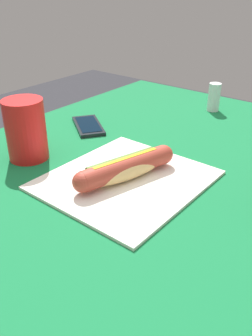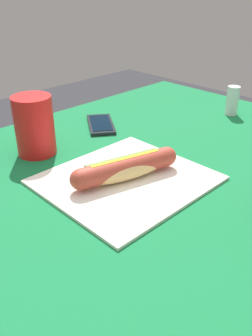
{
  "view_description": "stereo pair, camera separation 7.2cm",
  "coord_description": "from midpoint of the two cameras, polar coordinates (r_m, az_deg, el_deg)",
  "views": [
    {
      "loc": [
        -0.53,
        -0.38,
        1.14
      ],
      "look_at": [
        -0.04,
        0.01,
        0.8
      ],
      "focal_mm": 38.74,
      "sensor_mm": 36.0,
      "label": 1
    },
    {
      "loc": [
        -0.49,
        -0.44,
        1.14
      ],
      "look_at": [
        -0.04,
        0.01,
        0.8
      ],
      "focal_mm": 38.74,
      "sensor_mm": 36.0,
      "label": 2
    }
  ],
  "objects": [
    {
      "name": "hot_dog",
      "position": [
        0.72,
        2.82,
        -0.02
      ],
      "size": [
        0.23,
        0.1,
        0.05
      ],
      "color": "#E5BC75",
      "rests_on": "paper_wrapper"
    },
    {
      "name": "dining_table",
      "position": [
        0.83,
        5.01,
        -9.33
      ],
      "size": [
        1.21,
        0.9,
        0.77
      ],
      "color": "brown",
      "rests_on": "ground"
    },
    {
      "name": "cell_phone",
      "position": [
        1.0,
        -1.94,
        6.84
      ],
      "size": [
        0.13,
        0.15,
        0.01
      ],
      "color": "black",
      "rests_on": "dining_table"
    },
    {
      "name": "drinking_cup",
      "position": [
        0.84,
        -11.85,
        6.48
      ],
      "size": [
        0.09,
        0.09,
        0.14
      ],
      "primitive_type": "cylinder",
      "color": "red",
      "rests_on": "dining_table"
    },
    {
      "name": "salt_shaker",
      "position": [
        1.13,
        18.19,
        10.02
      ],
      "size": [
        0.04,
        0.04,
        0.08
      ],
      "primitive_type": "cylinder",
      "color": "silver",
      "rests_on": "dining_table"
    },
    {
      "name": "paper_wrapper",
      "position": [
        0.73,
        2.81,
        -1.94
      ],
      "size": [
        0.31,
        0.29,
        0.01
      ],
      "primitive_type": "cube",
      "rotation": [
        0.0,
        0.0,
        -0.01
      ],
      "color": "silver",
      "rests_on": "dining_table"
    }
  ]
}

